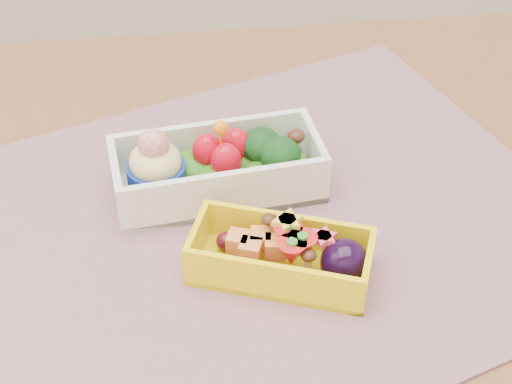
{
  "coord_description": "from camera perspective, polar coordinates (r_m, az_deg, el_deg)",
  "views": [
    {
      "loc": [
        -0.06,
        -0.48,
        1.24
      ],
      "look_at": [
        0.01,
        0.04,
        0.79
      ],
      "focal_mm": 56.68,
      "sensor_mm": 36.0,
      "label": 1
    }
  ],
  "objects": [
    {
      "name": "table",
      "position": [
        0.77,
        -0.16,
        -10.1
      ],
      "size": [
        1.2,
        0.8,
        0.75
      ],
      "color": "brown",
      "rests_on": "ground"
    },
    {
      "name": "bento_white",
      "position": [
        0.74,
        -2.81,
        1.68
      ],
      "size": [
        0.2,
        0.11,
        0.08
      ],
      "rotation": [
        0.0,
        0.0,
        0.11
      ],
      "color": "white",
      "rests_on": "placemat"
    },
    {
      "name": "bento_yellow",
      "position": [
        0.66,
        2.05,
        -4.5
      ],
      "size": [
        0.16,
        0.11,
        0.05
      ],
      "rotation": [
        0.0,
        0.0,
        -0.36
      ],
      "color": "yellow",
      "rests_on": "placemat"
    },
    {
      "name": "placemat",
      "position": [
        0.72,
        -0.55,
        -2.63
      ],
      "size": [
        0.68,
        0.6,
        0.0
      ],
      "primitive_type": "cube",
      "rotation": [
        0.0,
        0.0,
        0.33
      ],
      "color": "#A47180",
      "rests_on": "table"
    }
  ]
}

